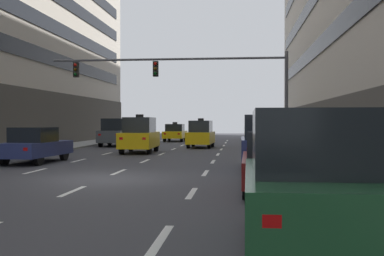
{
  "coord_description": "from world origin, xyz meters",
  "views": [
    {
      "loc": [
        4.68,
        -15.68,
        1.97
      ],
      "look_at": [
        0.58,
        24.03,
        1.39
      ],
      "focal_mm": 43.8,
      "sensor_mm": 36.0,
      "label": 1
    }
  ],
  "objects_px": {
    "taxi_driving_2": "(175,133)",
    "car_driving_3": "(115,132)",
    "car_parked_0": "(308,183)",
    "traffic_signal_0": "(194,77)",
    "car_parked_1": "(277,163)",
    "car_parked_2": "(265,143)",
    "taxi_driving_1": "(201,134)",
    "taxi_driving_0": "(140,135)",
    "car_driving_4": "(35,145)"
  },
  "relations": [
    {
      "from": "taxi_driving_2",
      "to": "car_driving_3",
      "type": "bearing_deg",
      "value": -110.77
    },
    {
      "from": "car_parked_0",
      "to": "taxi_driving_2",
      "type": "bearing_deg",
      "value": 100.84
    },
    {
      "from": "car_driving_3",
      "to": "traffic_signal_0",
      "type": "height_order",
      "value": "traffic_signal_0"
    },
    {
      "from": "car_parked_1",
      "to": "car_parked_2",
      "type": "xyz_separation_m",
      "value": [
        0.0,
        6.03,
        0.28
      ]
    },
    {
      "from": "taxi_driving_1",
      "to": "taxi_driving_2",
      "type": "xyz_separation_m",
      "value": [
        -3.42,
        10.62,
        -0.17
      ]
    },
    {
      "from": "car_driving_3",
      "to": "car_parked_0",
      "type": "relative_size",
      "value": 1.03
    },
    {
      "from": "taxi_driving_1",
      "to": "taxi_driving_2",
      "type": "relative_size",
      "value": 0.93
    },
    {
      "from": "taxi_driving_2",
      "to": "car_parked_0",
      "type": "xyz_separation_m",
      "value": [
        7.35,
        -38.35,
        0.23
      ]
    },
    {
      "from": "taxi_driving_0",
      "to": "taxi_driving_1",
      "type": "bearing_deg",
      "value": 61.58
    },
    {
      "from": "taxi_driving_1",
      "to": "car_parked_1",
      "type": "height_order",
      "value": "taxi_driving_1"
    },
    {
      "from": "car_driving_4",
      "to": "car_parked_2",
      "type": "relative_size",
      "value": 0.99
    },
    {
      "from": "taxi_driving_2",
      "to": "traffic_signal_0",
      "type": "xyz_separation_m",
      "value": [
        3.84,
        -20.07,
        3.51
      ]
    },
    {
      "from": "taxi_driving_1",
      "to": "car_driving_3",
      "type": "distance_m",
      "value": 7.06
    },
    {
      "from": "taxi_driving_2",
      "to": "car_driving_3",
      "type": "xyz_separation_m",
      "value": [
        -3.5,
        -9.22,
        0.25
      ]
    },
    {
      "from": "taxi_driving_1",
      "to": "car_parked_1",
      "type": "bearing_deg",
      "value": -79.74
    },
    {
      "from": "car_driving_4",
      "to": "car_parked_2",
      "type": "bearing_deg",
      "value": -11.37
    },
    {
      "from": "car_driving_4",
      "to": "car_parked_1",
      "type": "distance_m",
      "value": 13.44
    },
    {
      "from": "taxi_driving_2",
      "to": "car_driving_3",
      "type": "distance_m",
      "value": 9.86
    },
    {
      "from": "taxi_driving_2",
      "to": "car_parked_2",
      "type": "relative_size",
      "value": 0.99
    },
    {
      "from": "car_driving_4",
      "to": "traffic_signal_0",
      "type": "bearing_deg",
      "value": 29.6
    },
    {
      "from": "traffic_signal_0",
      "to": "car_parked_0",
      "type": "bearing_deg",
      "value": -79.13
    },
    {
      "from": "taxi_driving_2",
      "to": "car_parked_1",
      "type": "bearing_deg",
      "value": -77.19
    },
    {
      "from": "car_driving_3",
      "to": "traffic_signal_0",
      "type": "relative_size",
      "value": 0.35
    },
    {
      "from": "car_driving_3",
      "to": "traffic_signal_0",
      "type": "distance_m",
      "value": 13.5
    },
    {
      "from": "taxi_driving_0",
      "to": "taxi_driving_2",
      "type": "distance_m",
      "value": 16.75
    },
    {
      "from": "taxi_driving_2",
      "to": "taxi_driving_0",
      "type": "bearing_deg",
      "value": -89.64
    },
    {
      "from": "car_parked_1",
      "to": "traffic_signal_0",
      "type": "relative_size",
      "value": 0.35
    },
    {
      "from": "car_driving_3",
      "to": "car_parked_2",
      "type": "relative_size",
      "value": 0.99
    },
    {
      "from": "car_driving_3",
      "to": "car_parked_0",
      "type": "bearing_deg",
      "value": -69.59
    },
    {
      "from": "taxi_driving_1",
      "to": "car_parked_2",
      "type": "distance_m",
      "value": 16.14
    },
    {
      "from": "car_parked_0",
      "to": "car_driving_4",
      "type": "bearing_deg",
      "value": 126.89
    },
    {
      "from": "taxi_driving_0",
      "to": "traffic_signal_0",
      "type": "height_order",
      "value": "traffic_signal_0"
    },
    {
      "from": "taxi_driving_2",
      "to": "traffic_signal_0",
      "type": "height_order",
      "value": "traffic_signal_0"
    },
    {
      "from": "taxi_driving_2",
      "to": "car_driving_4",
      "type": "xyz_separation_m",
      "value": [
        -3.32,
        -24.14,
        -0.01
      ]
    },
    {
      "from": "traffic_signal_0",
      "to": "taxi_driving_1",
      "type": "bearing_deg",
      "value": 92.54
    },
    {
      "from": "car_parked_0",
      "to": "taxi_driving_0",
      "type": "bearing_deg",
      "value": 108.53
    },
    {
      "from": "car_parked_0",
      "to": "car_parked_2",
      "type": "relative_size",
      "value": 0.97
    },
    {
      "from": "taxi_driving_1",
      "to": "car_driving_3",
      "type": "bearing_deg",
      "value": 168.49
    },
    {
      "from": "taxi_driving_2",
      "to": "car_parked_0",
      "type": "distance_m",
      "value": 39.05
    },
    {
      "from": "taxi_driving_2",
      "to": "traffic_signal_0",
      "type": "relative_size",
      "value": 0.35
    },
    {
      "from": "car_parked_2",
      "to": "taxi_driving_0",
      "type": "bearing_deg",
      "value": 127.22
    },
    {
      "from": "car_parked_1",
      "to": "taxi_driving_2",
      "type": "bearing_deg",
      "value": 102.81
    },
    {
      "from": "taxi_driving_0",
      "to": "traffic_signal_0",
      "type": "bearing_deg",
      "value": -41.67
    },
    {
      "from": "car_parked_0",
      "to": "traffic_signal_0",
      "type": "height_order",
      "value": "traffic_signal_0"
    },
    {
      "from": "car_driving_3",
      "to": "car_parked_1",
      "type": "relative_size",
      "value": 1.01
    },
    {
      "from": "car_driving_3",
      "to": "car_parked_2",
      "type": "xyz_separation_m",
      "value": [
        10.84,
        -17.07,
        0.02
      ]
    },
    {
      "from": "car_driving_4",
      "to": "taxi_driving_2",
      "type": "bearing_deg",
      "value": 82.16
    },
    {
      "from": "car_parked_2",
      "to": "traffic_signal_0",
      "type": "relative_size",
      "value": 0.35
    },
    {
      "from": "taxi_driving_0",
      "to": "car_driving_4",
      "type": "bearing_deg",
      "value": -114.87
    },
    {
      "from": "car_driving_4",
      "to": "car_parked_2",
      "type": "xyz_separation_m",
      "value": [
        10.67,
        -2.15,
        0.28
      ]
    }
  ]
}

